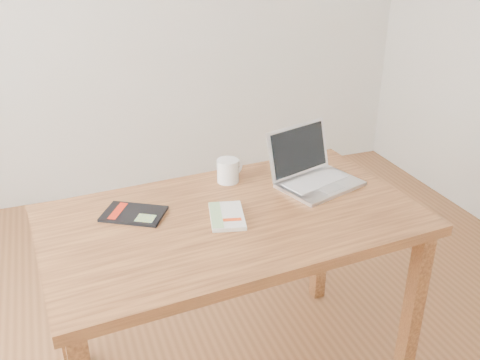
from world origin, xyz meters
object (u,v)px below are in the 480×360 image
object	(u,v)px
black_guidebook	(134,214)
desk	(233,237)
coffee_mug	(228,170)
laptop	(312,172)
white_guidebook	(227,216)

from	to	relation	value
black_guidebook	desk	bearing A→B (deg)	-79.21
coffee_mug	laptop	bearing A→B (deg)	-47.89
white_guidebook	laptop	xyz separation A→B (m)	(0.40, 0.15, 0.04)
laptop	coffee_mug	world-z (taller)	laptop
laptop	black_guidebook	bearing A→B (deg)	164.12
white_guidebook	coffee_mug	distance (m)	0.29
white_guidebook	black_guidebook	xyz separation A→B (m)	(-0.30, 0.13, -0.00)
desk	laptop	size ratio (longest dim) A/B	3.71
desk	coffee_mug	size ratio (longest dim) A/B	11.50
laptop	white_guidebook	bearing A→B (deg)	-176.97
desk	black_guidebook	size ratio (longest dim) A/B	5.39
laptop	coffee_mug	size ratio (longest dim) A/B	3.10
black_guidebook	coffee_mug	xyz separation A→B (m)	(0.40, 0.14, 0.04)
white_guidebook	black_guidebook	bearing A→B (deg)	169.60
white_guidebook	black_guidebook	distance (m)	0.32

